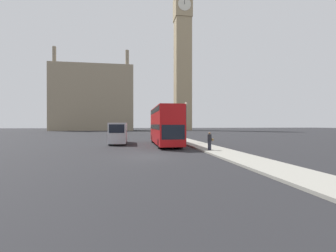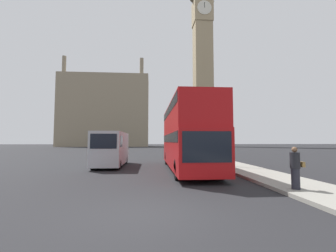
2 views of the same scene
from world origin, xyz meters
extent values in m
plane|color=black|center=(0.00, 0.00, 0.00)|extent=(300.00, 300.00, 0.00)
cube|color=tan|center=(20.44, 79.62, 24.44)|extent=(6.85, 6.85, 48.89)
cube|color=tan|center=(20.44, 79.62, 53.79)|extent=(7.40, 7.40, 9.80)
cylinder|color=silver|center=(20.44, 75.86, 53.79)|extent=(5.62, 0.12, 5.62)
cube|color=black|center=(20.44, 75.78, 54.77)|extent=(0.16, 0.06, 2.25)
cube|color=gray|center=(-17.78, 81.89, 13.64)|extent=(33.32, 11.75, 27.28)
cylinder|color=gray|center=(-31.95, 76.90, 30.28)|extent=(1.41, 1.41, 6.00)
cylinder|color=gray|center=(-3.62, 76.90, 30.28)|extent=(1.41, 1.41, 6.00)
cube|color=#B71114|center=(2.56, 9.24, 1.46)|extent=(2.56, 11.27, 2.35)
cube|color=#B71114|center=(2.56, 9.24, 3.57)|extent=(2.56, 11.04, 1.87)
cube|color=black|center=(2.56, 9.24, 2.21)|extent=(2.60, 10.81, 0.55)
cube|color=black|center=(2.56, 9.24, 4.13)|extent=(2.60, 10.59, 0.55)
cube|color=black|center=(2.56, 3.59, 1.74)|extent=(2.25, 0.03, 1.41)
cylinder|color=black|center=(1.64, 5.29, 0.53)|extent=(0.72, 1.05, 1.05)
cylinder|color=black|center=(3.48, 5.29, 0.53)|extent=(0.72, 1.05, 1.05)
cylinder|color=black|center=(1.64, 13.18, 0.53)|extent=(0.72, 1.05, 1.05)
cylinder|color=black|center=(3.48, 13.18, 0.53)|extent=(0.72, 1.05, 1.05)
cube|color=#B2B7BC|center=(-3.10, 11.99, 1.45)|extent=(2.05, 6.15, 2.50)
cube|color=black|center=(-3.10, 8.90, 2.00)|extent=(1.75, 0.02, 1.00)
cube|color=black|center=(-3.10, 9.99, 2.00)|extent=(2.08, 1.11, 0.80)
cylinder|color=black|center=(-3.87, 9.90, 0.37)|extent=(0.51, 0.74, 0.74)
cylinder|color=black|center=(-2.33, 9.90, 0.37)|extent=(0.51, 0.74, 0.74)
cylinder|color=black|center=(-3.87, 14.08, 0.37)|extent=(0.51, 0.74, 0.74)
cylinder|color=black|center=(-2.33, 14.08, 0.37)|extent=(0.51, 0.74, 0.74)
cylinder|color=#23232D|center=(5.63, 2.06, 0.54)|extent=(0.31, 0.31, 0.79)
cylinder|color=black|center=(5.63, 2.06, 1.25)|extent=(0.36, 0.36, 0.62)
sphere|color=brown|center=(5.63, 2.06, 1.67)|extent=(0.21, 0.21, 0.21)
cube|color=olive|center=(5.91, 2.06, 1.09)|extent=(0.12, 0.24, 0.20)
cylinder|color=#38383D|center=(5.44, 10.43, 2.54)|extent=(0.12, 0.12, 4.78)
sphere|color=beige|center=(5.44, 10.43, 5.11)|extent=(0.36, 0.36, 0.36)
camera|label=1|loc=(-1.24, -17.49, 2.46)|focal=24.00mm
camera|label=2|loc=(0.05, -6.33, 1.99)|focal=24.00mm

